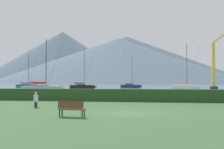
# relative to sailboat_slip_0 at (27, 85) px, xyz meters

# --- Properties ---
(ground_plane) EXTENTS (1000.00, 1000.00, 0.00)m
(ground_plane) POSITION_rel_sailboat_slip_0_xyz_m (47.20, -78.96, -0.74)
(ground_plane) COLOR #385B33
(harbor_water) EXTENTS (320.00, 246.00, 0.00)m
(harbor_water) POSITION_rel_sailboat_slip_0_xyz_m (47.20, 58.04, -0.74)
(harbor_water) COLOR slate
(harbor_water) RESTS_ON ground_plane
(hedge_line) EXTENTS (80.00, 1.20, 1.30)m
(hedge_line) POSITION_rel_sailboat_slip_0_xyz_m (47.20, -67.96, -0.09)
(hedge_line) COLOR #284C23
(hedge_line) RESTS_ON ground_plane
(sailboat_slip_0) EXTENTS (8.77, 2.94, 13.03)m
(sailboat_slip_0) POSITION_rel_sailboat_slip_0_xyz_m (0.00, 0.00, 0.00)
(sailboat_slip_0) COLOR #19707A
(sailboat_slip_0) RESTS_ON harbor_water
(sailboat_slip_1) EXTENTS (8.10, 3.47, 10.91)m
(sailboat_slip_1) POSITION_rel_sailboat_slip_0_xyz_m (39.40, 1.00, -0.07)
(sailboat_slip_1) COLOR navy
(sailboat_slip_1) RESTS_ON harbor_water
(sailboat_slip_2) EXTENTS (8.43, 3.00, 12.89)m
(sailboat_slip_2) POSITION_rel_sailboat_slip_0_xyz_m (26.16, -15.70, -0.03)
(sailboat_slip_2) COLOR black
(sailboat_slip_2) RESTS_ON harbor_water
(sailboat_slip_3) EXTENTS (9.36, 3.69, 13.79)m
(sailboat_slip_3) POSITION_rel_sailboat_slip_0_xyz_m (57.17, -10.93, 0.04)
(sailboat_slip_3) COLOR white
(sailboat_slip_3) RESTS_ON harbor_water
(sailboat_slip_5) EXTENTS (9.24, 3.02, 10.67)m
(sailboat_slip_5) POSITION_rel_sailboat_slip_0_xyz_m (26.23, -45.00, 0.01)
(sailboat_slip_5) COLOR #9E9EA3
(sailboat_slip_5) RESTS_ON harbor_water
(park_bench_near_path) EXTENTS (1.63, 0.65, 0.95)m
(park_bench_near_path) POSITION_rel_sailboat_slip_0_xyz_m (43.99, -81.63, -0.21)
(park_bench_near_path) COLOR brown
(park_bench_near_path) RESTS_ON ground_plane
(person_seated_viewer) EXTENTS (0.36, 0.57, 1.25)m
(person_seated_viewer) POSITION_rel_sailboat_slip_0_xyz_m (39.24, -76.18, -0.06)
(person_seated_viewer) COLOR #2D3347
(person_seated_viewer) RESTS_ON ground_plane
(dock_crane) EXTENTS (6.12, 2.00, 17.26)m
(dock_crane) POSITION_rel_sailboat_slip_0_xyz_m (65.14, -13.65, 5.20)
(dock_crane) COLOR #333338
(dock_crane) RESTS_ON ground_plane
(distant_hill_west_ridge) EXTENTS (359.86, 359.86, 72.43)m
(distant_hill_west_ridge) POSITION_rel_sailboat_slip_0_xyz_m (1.65, 322.28, 35.47)
(distant_hill_west_ridge) COLOR #425666
(distant_hill_west_ridge) RESTS_ON ground_plane
(distant_hill_central_peak) EXTENTS (265.15, 265.15, 84.41)m
(distant_hill_central_peak) POSITION_rel_sailboat_slip_0_xyz_m (-105.00, 329.19, 41.46)
(distant_hill_central_peak) COLOR #4C6070
(distant_hill_central_peak) RESTS_ON ground_plane
(distant_hill_far_shoulder) EXTENTS (343.56, 343.56, 63.99)m
(distant_hill_far_shoulder) POSITION_rel_sailboat_slip_0_xyz_m (-6.67, 287.32, 31.25)
(distant_hill_far_shoulder) COLOR #4C6070
(distant_hill_far_shoulder) RESTS_ON ground_plane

